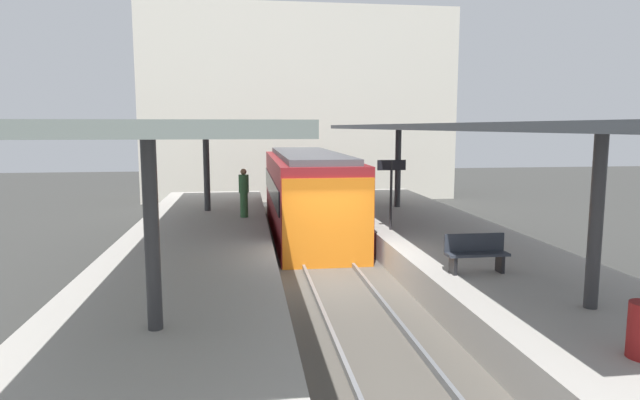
{
  "coord_description": "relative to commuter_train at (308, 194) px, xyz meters",
  "views": [
    {
      "loc": [
        -2.32,
        -13.59,
        4.23
      ],
      "look_at": [
        0.08,
        3.8,
        1.86
      ],
      "focal_mm": 30.5,
      "sensor_mm": 36.0,
      "label": 1
    }
  ],
  "objects": [
    {
      "name": "commuter_train",
      "position": [
        0.0,
        0.0,
        0.0
      ],
      "size": [
        2.78,
        10.28,
        3.1
      ],
      "color": "maroon",
      "rests_on": "track_ballast"
    },
    {
      "name": "station_building_backdrop",
      "position": [
        0.93,
        13.44,
        3.77
      ],
      "size": [
        18.0,
        6.0,
        11.0
      ],
      "primitive_type": "cube",
      "color": "beige",
      "rests_on": "ground_plane"
    },
    {
      "name": "platform_left",
      "position": [
        -3.8,
        -6.56,
        -1.23
      ],
      "size": [
        4.4,
        28.0,
        1.0
      ],
      "primitive_type": "cube",
      "color": "#ADA8A0",
      "rests_on": "ground_plane"
    },
    {
      "name": "platform_right",
      "position": [
        3.8,
        -6.56,
        -1.23
      ],
      "size": [
        4.4,
        28.0,
        1.0
      ],
      "primitive_type": "cube",
      "color": "#ADA8A0",
      "rests_on": "ground_plane"
    },
    {
      "name": "canopy_left",
      "position": [
        -3.8,
        -5.16,
        2.45
      ],
      "size": [
        4.18,
        21.0,
        3.29
      ],
      "color": "#333335",
      "rests_on": "platform_left"
    },
    {
      "name": "ground_plane",
      "position": [
        0.0,
        -6.56,
        -1.73
      ],
      "size": [
        80.0,
        80.0,
        0.0
      ],
      "primitive_type": "plane",
      "color": "#383835"
    },
    {
      "name": "track_ballast",
      "position": [
        0.0,
        -6.56,
        -1.63
      ],
      "size": [
        3.2,
        28.0,
        0.2
      ],
      "primitive_type": "cube",
      "color": "#59544C",
      "rests_on": "ground_plane"
    },
    {
      "name": "canopy_right",
      "position": [
        3.8,
        -5.16,
        2.46
      ],
      "size": [
        4.18,
        21.0,
        3.31
      ],
      "color": "#333335",
      "rests_on": "platform_right"
    },
    {
      "name": "passenger_near_bench",
      "position": [
        -2.39,
        -0.62,
        0.19
      ],
      "size": [
        0.36,
        0.36,
        1.75
      ],
      "color": "#386B3D",
      "rests_on": "platform_left"
    },
    {
      "name": "rail_near_side",
      "position": [
        -0.72,
        -6.56,
        -1.46
      ],
      "size": [
        0.08,
        28.0,
        0.14
      ],
      "primitive_type": "cube",
      "color": "slate",
      "rests_on": "track_ballast"
    },
    {
      "name": "rail_far_side",
      "position": [
        0.72,
        -6.56,
        -1.46
      ],
      "size": [
        0.08,
        28.0,
        0.14
      ],
      "primitive_type": "cube",
      "color": "slate",
      "rests_on": "track_ballast"
    },
    {
      "name": "platform_bench",
      "position": [
        2.75,
        -8.88,
        -0.26
      ],
      "size": [
        1.4,
        0.41,
        0.86
      ],
      "color": "black",
      "rests_on": "platform_right"
    },
    {
      "name": "platform_sign",
      "position": [
        2.21,
        -3.68,
        0.9
      ],
      "size": [
        0.9,
        0.08,
        2.21
      ],
      "color": "#262628",
      "rests_on": "platform_right"
    }
  ]
}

